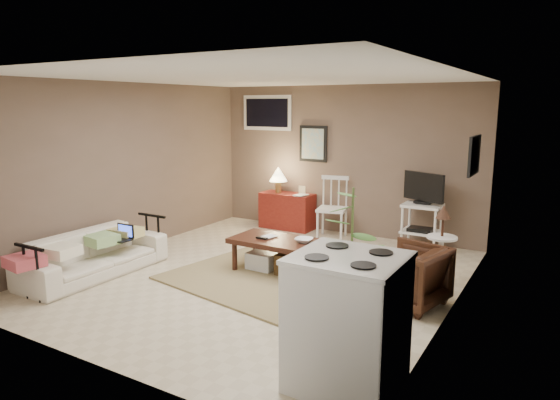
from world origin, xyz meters
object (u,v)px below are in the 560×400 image
Objects in this scene: spindle_chair at (332,209)px; stove at (348,321)px; armchair at (409,272)px; coffee_table at (279,253)px; red_console at (286,207)px; sofa at (94,247)px; side_table at (442,235)px; tv_stand at (422,210)px; potted_plant at (351,260)px.

stove is (1.90, -3.85, 0.06)m from spindle_chair.
stove reaches higher than spindle_chair.
armchair is at bearing -48.40° from spindle_chair.
red_console is at bearing 117.75° from coffee_table.
red_console is at bearing 125.19° from stove.
red_console is 3.55m from armchair.
side_table is at bearing -63.01° from sofa.
tv_stand is 1.10× the size of stove.
sofa is 3.75m from stove.
side_table is 1.99m from potted_plant.
coffee_table is 1.31× the size of side_table.
sofa is 3.40m from red_console.
side_table is at bearing 80.21° from potted_plant.
red_console is at bearing 127.60° from potted_plant.
tv_stand is 3.21m from potted_plant.
tv_stand is (1.25, 1.94, 0.34)m from coffee_table.
potted_plant is (1.64, -3.18, 0.30)m from spindle_chair.
armchair is at bearing 79.90° from potted_plant.
red_console is (-1.09, 2.07, 0.11)m from coffee_table.
spindle_chair is 3.59m from potted_plant.
side_table is (1.81, 0.69, 0.32)m from coffee_table.
red_console is 2.35m from tv_stand.
sofa is 3.45m from potted_plant.
red_console is 4.22m from potted_plant.
stove is at bearing 16.12° from armchair.
armchair is 0.68× the size of stove.
red_console is 0.94m from spindle_chair.
potted_plant is at bearing 4.10° from armchair.
tv_stand reaches higher than spindle_chair.
armchair is (2.76, -2.22, -0.01)m from red_console.
armchair is (0.43, -2.09, -0.25)m from tv_stand.
stove is (2.82, -4.01, 0.15)m from red_console.
potted_plant is (-0.34, -1.95, 0.17)m from side_table.
sofa is 3.78m from armchair.
spindle_chair is at bearing 94.85° from coffee_table.
sofa is 1.95× the size of side_table.
spindle_chair is at bearing -124.21° from armchair.
coffee_table is at bearing -85.15° from spindle_chair.
side_table is 2.63m from stove.
potted_plant is (0.23, -3.20, 0.15)m from tv_stand.
stove is at bearing -82.82° from tv_stand.
armchair is at bearing 91.92° from stove.
side_table is at bearing -31.88° from spindle_chair.
red_console reaches higher than sofa.
side_table reaches higher than coffee_table.
side_table reaches higher than armchair.
tv_stand is at bearing 114.47° from side_table.
sofa is 1.29× the size of potted_plant.
armchair is at bearing -38.78° from red_console.
potted_plant is 1.38× the size of stove.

